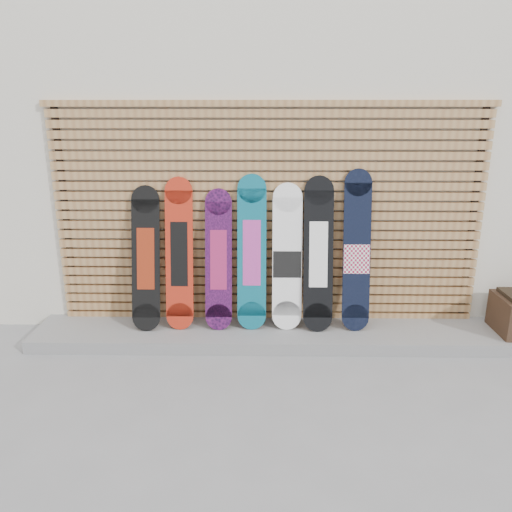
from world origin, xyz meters
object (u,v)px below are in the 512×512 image
Objects in this scene: snowboard_1 at (179,254)px; snowboard_6 at (357,252)px; snowboard_0 at (146,259)px; snowboard_3 at (252,253)px; snowboard_5 at (318,254)px; snowboard_4 at (287,258)px; snowboard_2 at (219,260)px.

snowboard_1 is 0.95× the size of snowboard_6.
snowboard_0 is 0.93× the size of snowboard_3.
snowboard_5 is (1.68, 0.01, 0.05)m from snowboard_0.
snowboard_3 is 1.01× the size of snowboard_5.
snowboard_1 is 0.71m from snowboard_3.
snowboard_3 is 0.97× the size of snowboard_6.
snowboard_1 is (0.33, 0.02, 0.04)m from snowboard_0.
snowboard_1 is at bearing 3.78° from snowboard_0.
snowboard_0 is at bearing -179.81° from snowboard_5.
snowboard_4 is 0.91× the size of snowboard_6.
snowboard_4 is 0.67m from snowboard_6.
snowboard_6 is (0.67, -0.01, 0.07)m from snowboard_4.
snowboard_3 is 1.06× the size of snowboard_4.
snowboard_5 reaches higher than snowboard_1.
snowboard_3 is (0.32, 0.01, 0.07)m from snowboard_2.
snowboard_1 reaches higher than snowboard_0.
snowboard_3 is 0.65m from snowboard_5.
snowboard_3 reaches higher than snowboard_2.
snowboard_3 is 1.02m from snowboard_6.
snowboard_6 is (0.37, 0.01, 0.02)m from snowboard_5.
snowboard_2 is 0.96× the size of snowboard_4.
snowboard_5 is 0.37m from snowboard_6.
snowboard_3 is 0.35m from snowboard_4.
snowboard_6 is (1.02, -0.01, 0.01)m from snowboard_3.
snowboard_2 is at bearing 179.90° from snowboard_6.
snowboard_4 is at bearing 179.22° from snowboard_6.
snowboard_2 is (0.38, -0.00, -0.06)m from snowboard_1.
snowboard_0 is 0.89× the size of snowboard_6.
snowboard_0 is 0.93× the size of snowboard_5.
snowboard_6 reaches higher than snowboard_3.
snowboard_6 reaches higher than snowboard_5.
snowboard_1 is 0.99× the size of snowboard_5.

